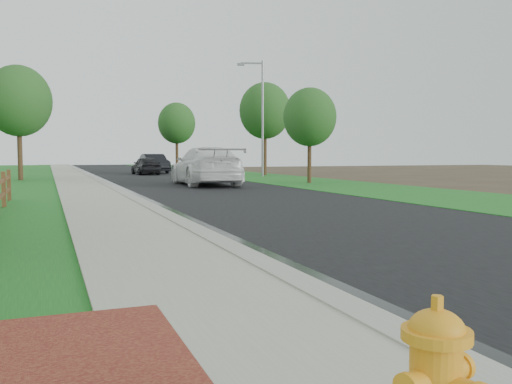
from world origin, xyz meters
name	(u,v)px	position (x,y,z in m)	size (l,w,h in m)	color
ground	(292,306)	(0.00, 0.00, 0.00)	(120.00, 120.00, 0.00)	#382C1E
road	(149,176)	(4.60, 35.00, 0.01)	(8.00, 90.00, 0.02)	black
curb	(90,176)	(0.40, 35.00, 0.06)	(0.40, 90.00, 0.12)	gray
wet_gutter	(95,177)	(0.75, 35.00, 0.02)	(0.50, 90.00, 0.00)	black
sidewalk	(70,176)	(-0.90, 35.00, 0.05)	(2.20, 90.00, 0.10)	gray
grass_strip	(41,177)	(-2.80, 35.00, 0.03)	(1.60, 90.00, 0.06)	#164F1B
verge_far	(237,174)	(11.50, 35.00, 0.02)	(6.00, 90.00, 0.04)	#164F1B
brick_patch	(79,365)	(-2.20, -1.00, 0.06)	(1.60, 2.40, 0.11)	maroon
fire_hydrant	(437,384)	(-0.61, -3.01, 0.48)	(0.54, 0.44, 0.82)	orange
white_suv	(206,166)	(5.22, 21.78, 0.99)	(2.71, 6.68, 1.94)	white
dark_car_mid	(146,165)	(4.85, 37.72, 0.73)	(1.68, 4.17, 1.42)	black
dark_car_far	(154,163)	(6.07, 40.85, 0.83)	(1.71, 4.90, 1.61)	black
streetlight	(260,112)	(11.69, 30.51, 4.60)	(1.84, 0.68, 8.13)	gray
tree_near_right	(310,117)	(11.05, 21.56, 3.62)	(2.91, 2.91, 5.23)	#3C2818
tree_mid_left	(18,101)	(-3.90, 30.48, 4.78)	(3.87, 3.87, 6.93)	#3C2818
tree_mid_right	(265,111)	(12.98, 32.85, 4.85)	(3.86, 3.86, 6.99)	#3C2818
tree_far_right	(177,123)	(9.00, 45.01, 4.49)	(3.49, 3.49, 6.43)	#3C2818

